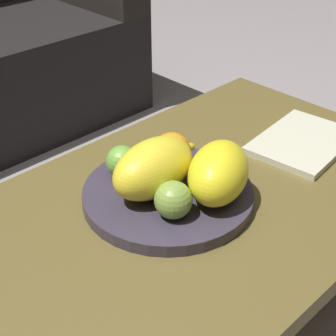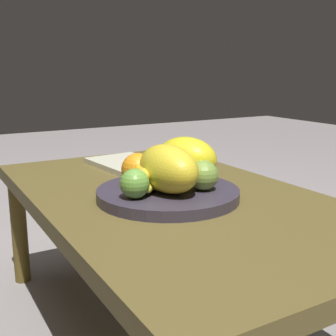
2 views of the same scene
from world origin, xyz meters
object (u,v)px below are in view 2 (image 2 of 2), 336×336
(banana_bunch, at_px, (146,177))
(melon_large_front, at_px, (168,169))
(coffee_table, at_px, (172,209))
(fruit_bowl, at_px, (168,194))
(melon_smaller_beside, at_px, (186,159))
(orange_front, at_px, (138,170))
(magazine, at_px, (127,163))
(apple_left, at_px, (135,184))
(apple_front, at_px, (203,175))

(banana_bunch, bearing_deg, melon_large_front, -146.98)
(coffee_table, bearing_deg, fruit_bowl, 137.44)
(melon_smaller_beside, xyz_separation_m, banana_bunch, (-0.03, 0.13, -0.03))
(melon_smaller_beside, bearing_deg, orange_front, 86.35)
(fruit_bowl, distance_m, melon_large_front, 0.07)
(orange_front, xyz_separation_m, magazine, (0.32, -0.12, -0.06))
(banana_bunch, relative_size, magazine, 0.69)
(coffee_table, relative_size, melon_large_front, 5.90)
(magazine, bearing_deg, fruit_bowl, 163.78)
(melon_smaller_beside, height_order, banana_bunch, melon_smaller_beside)
(melon_smaller_beside, distance_m, apple_left, 0.20)
(melon_large_front, relative_size, melon_smaller_beside, 1.13)
(banana_bunch, bearing_deg, apple_left, 135.17)
(coffee_table, distance_m, apple_left, 0.18)
(melon_large_front, height_order, apple_front, melon_large_front)
(apple_left, xyz_separation_m, magazine, (0.41, -0.17, -0.05))
(fruit_bowl, xyz_separation_m, apple_front, (-0.05, -0.07, 0.05))
(coffee_table, xyz_separation_m, banana_bunch, (-0.01, 0.08, 0.09))
(melon_smaller_beside, bearing_deg, banana_bunch, 101.41)
(magazine, bearing_deg, banana_bunch, 156.02)
(melon_large_front, height_order, magazine, melon_large_front)
(orange_front, distance_m, magazine, 0.34)
(melon_large_front, relative_size, banana_bunch, 1.07)
(magazine, bearing_deg, melon_large_front, 162.45)
(apple_left, relative_size, banana_bunch, 0.38)
(apple_left, bearing_deg, orange_front, -29.82)
(coffee_table, height_order, fruit_bowl, fruit_bowl)
(fruit_bowl, bearing_deg, magazine, -10.07)
(magazine, bearing_deg, melon_smaller_beside, 176.73)
(coffee_table, height_order, melon_large_front, melon_large_front)
(melon_large_front, xyz_separation_m, apple_left, (-0.01, 0.09, -0.02))
(coffee_table, relative_size, apple_left, 16.59)
(apple_left, bearing_deg, magazine, -22.46)
(fruit_bowl, relative_size, melon_large_front, 1.82)
(apple_front, xyz_separation_m, banana_bunch, (0.08, 0.11, -0.01))
(apple_left, bearing_deg, melon_large_front, -85.98)
(orange_front, distance_m, banana_bunch, 0.04)
(banana_bunch, bearing_deg, coffee_table, -82.29)
(melon_smaller_beside, xyz_separation_m, orange_front, (0.01, 0.13, -0.02))
(apple_front, height_order, banana_bunch, apple_front)
(orange_front, distance_m, apple_left, 0.10)
(coffee_table, xyz_separation_m, fruit_bowl, (-0.04, 0.03, 0.05))
(banana_bunch, bearing_deg, magazine, -17.83)
(melon_smaller_beside, xyz_separation_m, apple_front, (-0.10, 0.02, -0.02))
(orange_front, height_order, apple_left, orange_front)
(coffee_table, xyz_separation_m, melon_smaller_beside, (0.02, -0.05, 0.12))
(orange_front, relative_size, apple_left, 1.21)
(apple_front, relative_size, magazine, 0.28)
(fruit_bowl, relative_size, banana_bunch, 1.95)
(apple_front, bearing_deg, coffee_table, 20.83)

